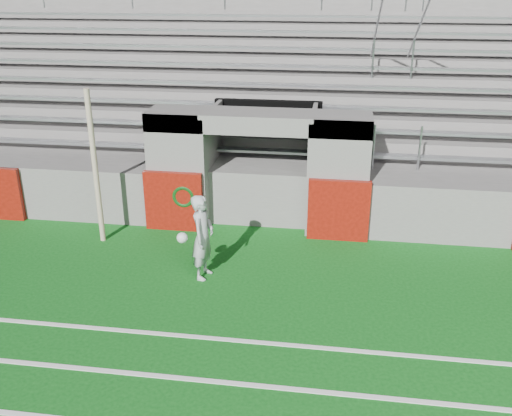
# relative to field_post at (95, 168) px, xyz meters

# --- Properties ---
(ground) EXTENTS (90.00, 90.00, 0.00)m
(ground) POSITION_rel_field_post_xyz_m (3.18, -2.17, -1.63)
(ground) COLOR #0D4F13
(ground) RESTS_ON ground
(field_post) EXTENTS (0.11, 0.11, 3.26)m
(field_post) POSITION_rel_field_post_xyz_m (0.00, 0.00, 0.00)
(field_post) COLOR #BDA98C
(field_post) RESTS_ON ground
(stadium_structure) EXTENTS (26.00, 8.48, 5.42)m
(stadium_structure) POSITION_rel_field_post_xyz_m (3.18, 5.80, -0.14)
(stadium_structure) COLOR #63615E
(stadium_structure) RESTS_ON ground
(goalkeeper_with_ball) EXTENTS (0.66, 0.68, 1.64)m
(goalkeeper_with_ball) POSITION_rel_field_post_xyz_m (2.51, -1.23, -0.81)
(goalkeeper_with_ball) COLOR #AAB0B4
(goalkeeper_with_ball) RESTS_ON ground
(hose_coil) EXTENTS (0.57, 0.15, 0.57)m
(hose_coil) POSITION_rel_field_post_xyz_m (1.62, 0.76, -0.82)
(hose_coil) COLOR #0D4310
(hose_coil) RESTS_ON ground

